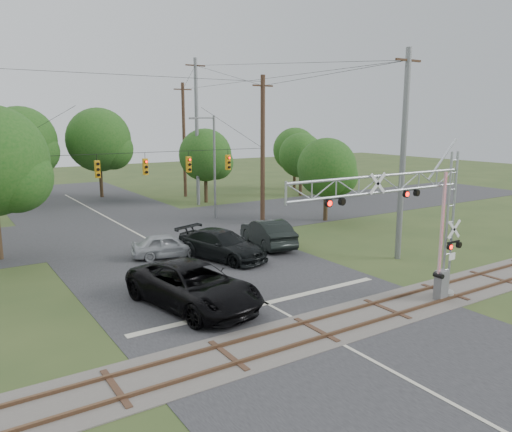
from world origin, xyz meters
TOP-DOWN VIEW (x-y plane):
  - ground at (0.00, 0.00)m, footprint 160.00×160.00m
  - road_main at (0.00, 10.00)m, footprint 14.00×90.00m
  - road_cross at (0.00, 24.00)m, footprint 90.00×12.00m
  - railroad_track at (0.00, 2.00)m, footprint 90.00×3.20m
  - crossing_gantry at (4.67, 1.64)m, footprint 9.84×0.87m
  - traffic_signal_span at (0.93, 20.00)m, footprint 19.34×0.36m
  - pickup_black at (-2.88, 6.97)m, footprint 4.51×7.48m
  - car_dark at (1.95, 13.08)m, footprint 4.24×6.42m
  - sedan_silver at (-0.63, 15.22)m, footprint 4.53×2.67m
  - suv_dark at (5.98, 14.14)m, footprint 2.92×5.72m
  - streetlight at (7.41, 24.29)m, footprint 2.27×0.24m
  - utility_poles at (2.49, 23.46)m, footprint 24.33×29.78m
  - treeline at (-3.32, 33.22)m, footprint 51.13×28.56m

SIDE VIEW (x-z plane):
  - ground at x=0.00m, z-range 0.00..0.00m
  - road_main at x=0.00m, z-range 0.00..0.02m
  - road_cross at x=0.00m, z-range 0.00..0.02m
  - railroad_track at x=0.00m, z-range -0.05..0.11m
  - sedan_silver at x=-0.63m, z-range 0.00..1.45m
  - car_dark at x=1.95m, z-range 0.00..1.73m
  - suv_dark at x=5.98m, z-range 0.00..1.80m
  - pickup_black at x=-2.88m, z-range 0.00..1.94m
  - crossing_gantry at x=4.67m, z-range 0.79..7.58m
  - streetlight at x=7.41m, z-range 0.51..9.03m
  - treeline at x=-3.32m, z-range 0.72..10.40m
  - traffic_signal_span at x=0.93m, z-range -0.10..11.40m
  - utility_poles at x=2.49m, z-range -0.73..13.11m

